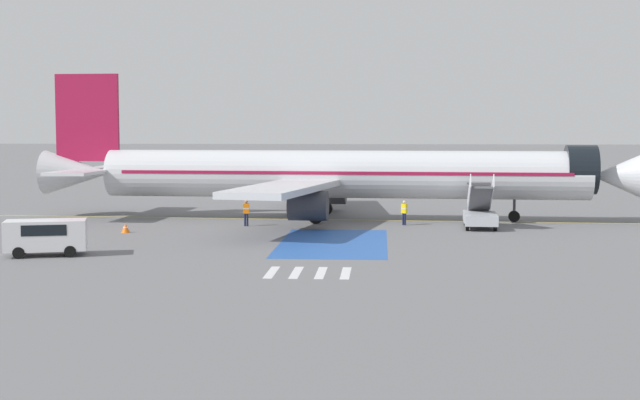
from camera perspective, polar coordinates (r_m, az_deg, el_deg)
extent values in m
plane|color=slate|center=(67.37, 1.62, -1.30)|extent=(600.00, 600.00, 0.00)
cube|color=gold|center=(67.68, 1.50, -1.27)|extent=(80.32, 4.56, 0.01)
cube|color=#2856A8|center=(54.26, 0.87, -2.75)|extent=(6.51, 13.80, 0.01)
cube|color=silver|center=(43.37, -3.11, -4.64)|extent=(0.44, 3.60, 0.01)
cube|color=silver|center=(43.24, -1.53, -4.66)|extent=(0.44, 3.60, 0.01)
cube|color=silver|center=(43.15, 0.06, -4.68)|extent=(0.44, 3.60, 0.01)
cube|color=silver|center=(43.08, 1.66, -4.70)|extent=(0.44, 3.60, 0.01)
cylinder|color=silver|center=(67.41, 1.50, 1.66)|extent=(36.57, 5.57, 3.60)
cone|color=silver|center=(68.47, 18.58, 1.46)|extent=(4.15, 3.74, 3.53)
cone|color=silver|center=(72.49, -15.19, 1.71)|extent=(5.58, 3.74, 3.46)
cylinder|color=black|center=(67.96, 16.36, 1.87)|extent=(2.35, 3.75, 3.64)
cube|color=maroon|center=(67.40, 1.50, 1.81)|extent=(33.67, 5.48, 0.24)
cube|color=silver|center=(75.67, -0.31, 1.58)|extent=(5.60, 15.47, 0.44)
cylinder|color=#38383D|center=(74.31, 0.64, 0.53)|extent=(2.80, 2.21, 2.07)
cube|color=silver|center=(59.99, -2.27, 0.76)|extent=(7.16, 15.71, 0.44)
cylinder|color=#38383D|center=(61.15, -0.76, -0.36)|extent=(2.80, 2.21, 2.07)
cube|color=maroon|center=(72.10, -14.67, 5.12)|extent=(5.05, 0.63, 6.79)
cube|color=silver|center=(75.18, -13.26, 1.99)|extent=(3.55, 5.93, 0.24)
cube|color=silver|center=(68.81, -15.23, 1.71)|extent=(3.55, 5.93, 0.24)
cylinder|color=#38383D|center=(67.49, 12.34, 0.11)|extent=(0.20, 0.20, 2.69)
cylinder|color=black|center=(67.61, 12.32, -1.03)|extent=(0.85, 0.33, 0.84)
cylinder|color=#38383D|center=(70.58, 0.35, 0.39)|extent=(0.24, 0.24, 2.38)
cylinder|color=black|center=(70.68, 0.34, -0.57)|extent=(1.13, 0.66, 1.10)
cylinder|color=#38383D|center=(64.84, -0.26, 0.01)|extent=(0.24, 0.24, 2.38)
cylinder|color=black|center=(64.95, -0.26, -1.03)|extent=(1.13, 0.66, 1.10)
cube|color=#ADB2BA|center=(63.01, 10.21, -1.15)|extent=(2.46, 4.91, 0.70)
cylinder|color=black|center=(64.67, 9.30, -1.30)|extent=(0.26, 0.71, 0.70)
cylinder|color=black|center=(64.77, 10.95, -1.31)|extent=(0.26, 0.71, 0.70)
cylinder|color=black|center=(61.33, 9.42, -1.63)|extent=(0.26, 0.71, 0.70)
cylinder|color=black|center=(61.44, 11.16, -1.64)|extent=(0.26, 0.71, 0.70)
cube|color=#4C4C51|center=(62.89, 10.23, 0.04)|extent=(1.65, 4.22, 2.08)
cube|color=#4C4C51|center=(65.09, 10.13, 1.05)|extent=(1.71, 1.19, 0.12)
cube|color=silver|center=(62.82, 9.53, 0.48)|extent=(0.30, 4.48, 2.79)
cube|color=silver|center=(62.90, 10.93, 0.47)|extent=(0.30, 4.48, 2.79)
cube|color=#38383D|center=(90.18, -0.98, 0.72)|extent=(2.83, 8.20, 0.60)
cube|color=silver|center=(94.10, -0.87, 1.19)|extent=(2.45, 1.90, 1.60)
cube|color=black|center=(94.97, -0.85, 1.41)|extent=(2.00, 0.12, 0.70)
cylinder|color=#B7BCC4|center=(89.72, -0.99, 1.69)|extent=(2.74, 5.68, 2.52)
cylinder|color=gold|center=(89.72, -0.99, 1.69)|extent=(2.58, 0.45, 2.57)
cylinder|color=black|center=(93.85, -1.60, 0.69)|extent=(0.32, 0.97, 0.96)
cylinder|color=black|center=(93.74, -0.15, 0.69)|extent=(0.32, 0.97, 0.96)
cylinder|color=black|center=(89.81, -1.75, 0.51)|extent=(0.32, 0.97, 0.96)
cylinder|color=black|center=(89.70, -0.23, 0.50)|extent=(0.32, 0.97, 0.96)
cylinder|color=black|center=(87.57, -1.84, 0.40)|extent=(0.32, 0.97, 0.96)
cylinder|color=black|center=(87.46, -0.28, 0.40)|extent=(0.32, 0.97, 0.96)
cube|color=silver|center=(50.94, -17.14, -2.16)|extent=(4.67, 3.05, 1.64)
cube|color=black|center=(50.90, -17.15, -1.75)|extent=(2.81, 2.56, 0.59)
cylinder|color=black|center=(50.30, -18.73, -3.23)|extent=(0.67, 0.36, 0.64)
cylinder|color=black|center=(52.09, -18.48, -2.95)|extent=(0.67, 0.36, 0.64)
cylinder|color=black|center=(50.03, -15.70, -3.19)|extent=(0.67, 0.36, 0.64)
cylinder|color=black|center=(51.82, -15.55, -2.92)|extent=(0.67, 0.36, 0.64)
cylinder|color=#191E38|center=(64.25, 5.35, -1.23)|extent=(0.14, 0.14, 0.86)
cylinder|color=#191E38|center=(64.15, 5.47, -1.24)|extent=(0.14, 0.14, 0.86)
cube|color=yellow|center=(64.12, 5.41, -0.55)|extent=(0.46, 0.44, 0.68)
cube|color=silver|center=(64.12, 5.41, -0.55)|extent=(0.48, 0.45, 0.06)
sphere|color=beige|center=(64.08, 5.42, -0.14)|extent=(0.23, 0.23, 0.23)
cylinder|color=#191E38|center=(63.47, -4.67, -1.27)|extent=(0.14, 0.14, 0.90)
cylinder|color=#191E38|center=(63.49, -4.82, -1.27)|extent=(0.14, 0.14, 0.90)
cube|color=orange|center=(63.40, -4.75, -0.55)|extent=(0.43, 0.24, 0.71)
cube|color=silver|center=(63.40, -4.75, -0.55)|extent=(0.44, 0.25, 0.06)
sphere|color=#9E704C|center=(63.36, -4.75, -0.12)|extent=(0.24, 0.24, 0.24)
cone|color=orange|center=(60.81, -12.34, -1.75)|extent=(0.58, 0.58, 0.65)
cylinder|color=white|center=(60.81, -12.34, -1.72)|extent=(0.32, 0.32, 0.08)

